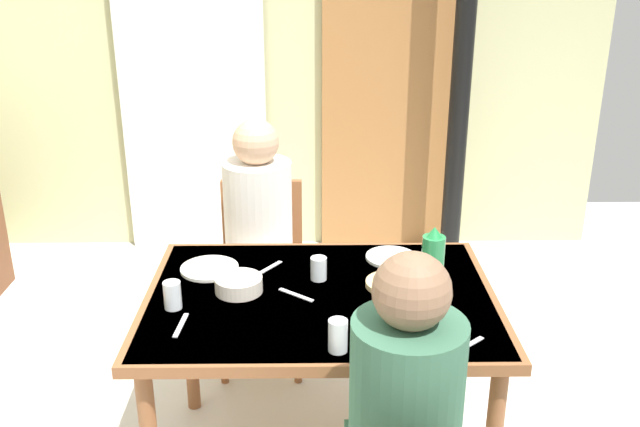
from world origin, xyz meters
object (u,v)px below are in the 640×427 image
object	(u,v)px
dining_table	(320,314)
chair_far_diner	(262,262)
person_far_diner	(258,217)
person_near_diner	(405,402)
water_bottle_green_near	(432,270)
serving_bowl_center	(239,284)

from	to	relation	value
dining_table	chair_far_diner	world-z (taller)	chair_far_diner
person_far_diner	person_near_diner	bearing A→B (deg)	109.88
person_far_diner	water_bottle_green_near	size ratio (longest dim) A/B	2.59
chair_far_diner	person_far_diner	world-z (taller)	person_far_diner
chair_far_diner	person_near_diner	distance (m)	1.57
person_near_diner	serving_bowl_center	distance (m)	0.86
dining_table	water_bottle_green_near	xyz separation A→B (m)	(0.37, -0.10, 0.22)
water_bottle_green_near	serving_bowl_center	size ratio (longest dim) A/B	1.75
dining_table	person_far_diner	size ratio (longest dim) A/B	1.61
person_near_diner	water_bottle_green_near	distance (m)	0.60
person_far_diner	water_bottle_green_near	xyz separation A→B (m)	(0.64, -0.76, 0.11)
serving_bowl_center	chair_far_diner	bearing A→B (deg)	88.23
dining_table	person_far_diner	xyz separation A→B (m)	(-0.27, 0.67, 0.11)
dining_table	person_far_diner	world-z (taller)	person_far_diner
person_near_diner	water_bottle_green_near	xyz separation A→B (m)	(0.16, 0.57, 0.11)
person_near_diner	serving_bowl_center	xyz separation A→B (m)	(-0.51, 0.70, -0.00)
serving_bowl_center	water_bottle_green_near	bearing A→B (deg)	-10.68
serving_bowl_center	person_near_diner	bearing A→B (deg)	-53.94
chair_far_diner	person_far_diner	xyz separation A→B (m)	(0.00, -0.14, 0.28)
chair_far_diner	person_near_diner	xyz separation A→B (m)	(0.48, -1.47, 0.28)
chair_far_diner	water_bottle_green_near	size ratio (longest dim) A/B	2.92
serving_bowl_center	dining_table	bearing A→B (deg)	-5.57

